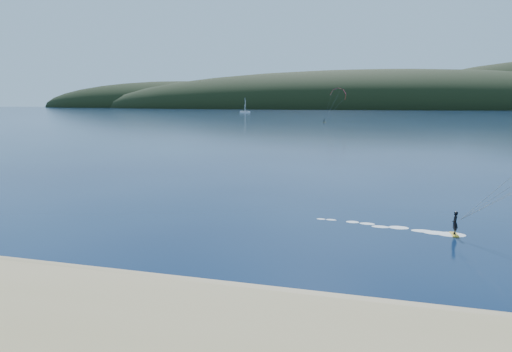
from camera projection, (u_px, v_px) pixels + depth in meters
The scene contains 5 objects.
ground at pixel (136, 325), 20.89m from camera, with size 1800.00×1800.00×0.00m, color #061532.
wet_sand at pixel (183, 286), 25.14m from camera, with size 220.00×2.50×0.10m.
headland at pixel (403, 109), 725.52m from camera, with size 1200.00×310.00×140.00m.
kitesurfer_far at pixel (338, 96), 217.89m from camera, with size 11.20×6.89×14.98m.
sailboat at pixel (245, 112), 436.40m from camera, with size 9.43×5.86×13.13m.
Camera 1 is at (10.59, -17.41, 9.26)m, focal length 34.98 mm.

